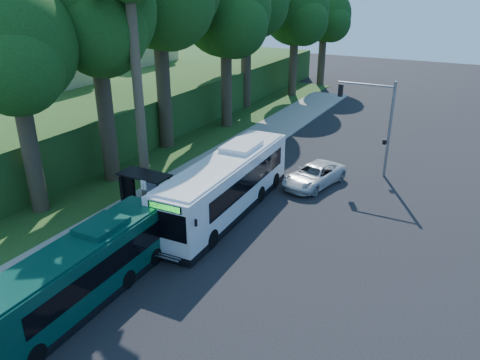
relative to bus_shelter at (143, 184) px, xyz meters
The scene contains 16 objects.
ground 8.00m from the bus_shelter, 21.51° to the left, with size 140.00×140.00×0.00m, color black.
sidewalk 3.35m from the bus_shelter, 90.90° to the left, with size 4.50×70.00×0.12m, color gray.
red_curb 3.07m from the bus_shelter, 26.83° to the right, with size 0.25×30.00×0.13m, color #A11115.
grass_verge 9.90m from the bus_shelter, 126.16° to the left, with size 8.00×70.00×0.06m, color #234719.
bus_shelter is the anchor object (origin of this frame).
stop_sign_pole 2.85m from the bus_shelter, 49.08° to the right, with size 0.35×0.06×3.17m.
traffic_signal_pole 17.15m from the bus_shelter, 49.36° to the left, with size 4.10×0.30×7.00m.
hillside_backdrop 26.18m from the bus_shelter, 136.68° to the left, with size 24.00×60.00×8.80m.
tree_0 11.08m from the bus_shelter, 151.08° to the left, with size 8.40×8.00×15.70m.
tree_2 21.25m from the bus_shelter, 103.83° to the left, with size 8.82×8.40×15.12m.
tree_4 35.97m from the bus_shelter, 96.78° to the left, with size 8.40×8.00×14.14m.
tree_5 43.55m from the bus_shelter, 94.21° to the left, with size 7.35×7.00×12.86m.
tree_6 10.21m from the bus_shelter, 150.84° to the right, with size 7.56×7.20×13.74m.
white_bus 5.18m from the bus_shelter, 26.17° to the left, with size 3.18×12.98×3.84m.
teal_bus 9.36m from the bus_shelter, 68.37° to the right, with size 2.69×10.90×3.23m.
pickup 11.90m from the bus_shelter, 47.49° to the left, with size 2.48×5.39×1.50m, color silver.
Camera 1 is at (10.44, -23.42, 13.21)m, focal length 35.00 mm.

